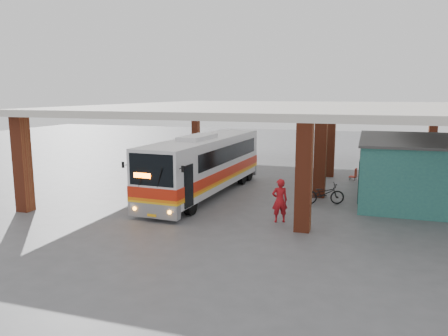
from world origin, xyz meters
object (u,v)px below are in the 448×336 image
motorcycle (324,194)px  red_chair (354,175)px  coach_bus (205,165)px  pedestrian (280,201)px

motorcycle → red_chair: motorcycle is taller
coach_bus → motorcycle: 6.30m
coach_bus → pedestrian: 6.07m
red_chair → coach_bus: bearing=-124.7°
pedestrian → motorcycle: bearing=-136.9°
red_chair → motorcycle: bearing=-86.4°
motorcycle → red_chair: size_ratio=2.58×
motorcycle → red_chair: bearing=-29.2°
coach_bus → pedestrian: (4.74, -3.74, -0.69)m
red_chair → pedestrian: bearing=-90.6°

